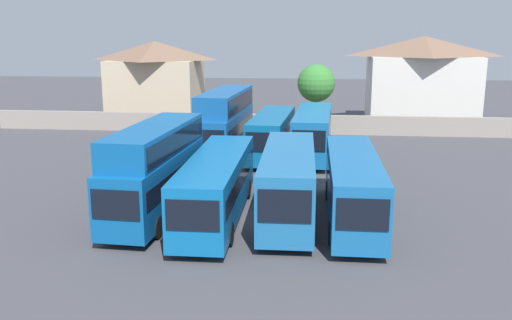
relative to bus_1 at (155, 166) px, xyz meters
The scene contains 12 objects.
ground 18.94m from the bus_1, 74.80° to the left, with size 140.00×140.00×0.00m, color #424247.
depot_boundary_wall 25.46m from the bus_1, 78.84° to the left, with size 56.00×0.50×1.80m, color gray.
bus_1 is the anchor object (origin of this frame).
bus_2 3.32m from the bus_1, ahead, with size 2.72×11.93×3.27m.
bus_3 6.92m from the bus_1, ahead, with size 2.81×10.93×3.55m.
bus_4 10.19m from the bus_1, ahead, with size 2.56×11.38×3.36m.
bus_5 15.38m from the bus_1, 85.55° to the left, with size 3.24×10.73×4.99m.
bus_6 15.42m from the bus_1, 71.29° to the left, with size 3.09×10.59×3.32m.
bus_7 17.08m from the bus_1, 61.89° to the left, with size 3.03×11.33×3.54m.
house_terrace_left 33.98m from the bus_1, 105.83° to the left, with size 9.80×8.10×8.45m.
house_terrace_centre 37.92m from the bus_1, 59.51° to the left, with size 11.45×7.22×9.01m.
tree_left_of_lot 28.69m from the bus_1, 73.27° to the left, with size 3.66×3.66×6.38m.
Camera 1 is at (3.19, -27.25, 9.46)m, focal length 39.00 mm.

